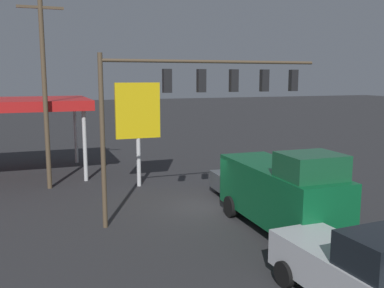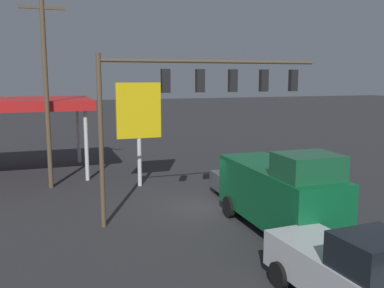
# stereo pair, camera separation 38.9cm
# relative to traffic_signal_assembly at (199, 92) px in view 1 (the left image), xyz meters

# --- Properties ---
(ground_plane) EXTENTS (200.00, 200.00, 0.00)m
(ground_plane) POSITION_rel_traffic_signal_assembly_xyz_m (-0.78, -1.04, -5.61)
(ground_plane) COLOR #2D2D30
(traffic_signal_assembly) EXTENTS (10.07, 0.43, 7.22)m
(traffic_signal_assembly) POSITION_rel_traffic_signal_assembly_xyz_m (0.00, 0.00, 0.00)
(traffic_signal_assembly) COLOR brown
(traffic_signal_assembly) RESTS_ON ground
(utility_pole) EXTENTS (2.40, 0.26, 10.53)m
(utility_pole) POSITION_rel_traffic_signal_assembly_xyz_m (6.20, -7.50, -0.06)
(utility_pole) COLOR brown
(utility_pole) RESTS_ON ground
(price_sign) EXTENTS (2.55, 0.27, 5.95)m
(price_sign) POSITION_rel_traffic_signal_assembly_xyz_m (1.32, -6.23, -1.44)
(price_sign) COLOR silver
(price_sign) RESTS_ON ground
(sedan_far) EXTENTS (4.47, 2.21, 1.93)m
(sedan_far) POSITION_rel_traffic_signal_assembly_xyz_m (-4.16, -2.61, -4.66)
(sedan_far) COLOR #474C51
(sedan_far) RESTS_ON ground
(pickup_parked) EXTENTS (2.48, 5.30, 2.40)m
(pickup_parked) POSITION_rel_traffic_signal_assembly_xyz_m (-1.10, 8.90, -4.50)
(pickup_parked) COLOR silver
(pickup_parked) RESTS_ON ground
(delivery_truck) EXTENTS (2.65, 6.84, 3.58)m
(delivery_truck) POSITION_rel_traffic_signal_assembly_xyz_m (-2.37, 3.05, -3.92)
(delivery_truck) COLOR #0C592D
(delivery_truck) RESTS_ON ground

